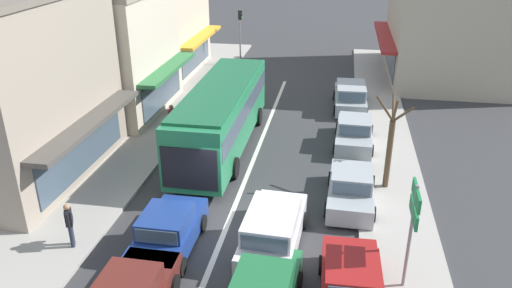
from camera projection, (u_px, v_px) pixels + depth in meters
ground_plane at (229, 221)px, 18.71m from camera, size 140.00×140.00×0.00m
lane_centre_line at (248, 173)px, 22.31m from camera, size 0.20×28.00×0.01m
sidewalk_left at (123, 143)px, 25.13m from camera, size 5.20×44.00×0.14m
kerb_right at (387, 162)px, 23.12m from camera, size 2.80×44.00×0.12m
shopfront_mid_block at (93, 52)px, 28.33m from camera, size 8.96×7.55×6.98m
shopfront_far_end at (146, 18)px, 35.61m from camera, size 8.17×8.37×7.87m
building_right_far at (459, 6)px, 34.08m from camera, size 9.63×11.39×9.93m
city_bus at (222, 112)px, 23.96m from camera, size 2.77×10.86×3.23m
wagon_behind_bus_mid at (273, 230)px, 16.91m from camera, size 2.09×4.57×1.58m
sedan_behind_bus_near at (168, 233)px, 16.89m from camera, size 1.90×4.20×1.47m
parked_sedan_kerb_front at (351, 286)px, 14.45m from camera, size 1.99×4.25×1.47m
parked_sedan_kerb_second at (351, 188)px, 19.69m from camera, size 1.97×4.24×1.47m
parked_sedan_kerb_third at (354, 133)px, 24.79m from camera, size 1.98×4.24×1.47m
parked_wagon_kerb_rear at (350, 97)px, 29.56m from camera, size 2.05×4.56×1.58m
traffic_light_downstreet at (240, 28)px, 37.58m from camera, size 0.33×0.24×4.20m
directional_road_sign at (414, 213)px, 14.21m from camera, size 0.10×1.40×3.60m
street_tree_right at (390, 146)px, 20.19m from camera, size 1.51×1.65×4.22m
pedestrian_with_handbag_near at (69, 222)px, 16.75m from camera, size 0.46×0.63×1.63m
pedestrian_browsing_midblock at (172, 118)px, 25.55m from camera, size 0.34×0.54×1.63m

